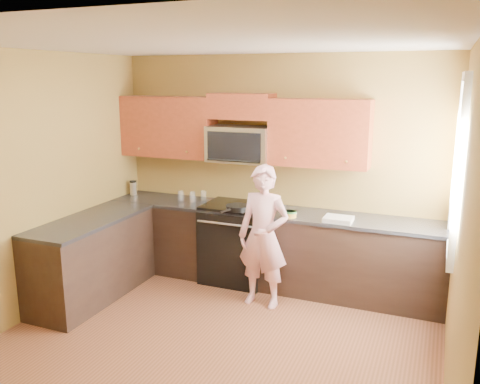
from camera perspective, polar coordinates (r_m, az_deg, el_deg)
The scene contains 27 objects.
floor at distance 4.79m, azimuth -3.87°, elevation -17.70°, with size 4.00×4.00×0.00m, color brown.
ceiling at distance 4.13m, azimuth -4.46°, elevation 16.55°, with size 4.00×4.00×0.00m, color white.
wall_back at distance 6.08m, azimuth 4.26°, elevation 2.58°, with size 4.00×4.00×0.00m, color olive.
wall_front at distance 2.72m, azimuth -23.58°, elevation -11.69°, with size 4.00×4.00×0.00m, color olive.
wall_left at distance 5.44m, azimuth -23.40°, elevation 0.32°, with size 4.00×4.00×0.00m, color olive.
wall_right at distance 3.85m, azimuth 23.73°, elevation -4.60°, with size 4.00×4.00×0.00m, color olive.
cabinet_back_run at distance 6.03m, azimuth 3.22°, elevation -6.43°, with size 4.00×0.60×0.88m, color black.
cabinet_left_run at distance 5.91m, azimuth -16.39°, elevation -7.37°, with size 0.60×1.60×0.88m, color black.
countertop_back at distance 5.89m, azimuth 3.25°, elevation -2.23°, with size 4.00×0.62×0.04m, color black.
countertop_left at distance 5.76m, azimuth -16.60°, elevation -3.09°, with size 0.62×1.60×0.04m, color black.
stove at distance 6.13m, azimuth -0.40°, elevation -5.73°, with size 0.76×0.65×0.95m, color black, non-canonical shape.
microwave at distance 6.01m, azimuth 0.04°, elevation 3.47°, with size 0.76×0.40×0.42m, color silver, non-canonical shape.
upper_cab_left at distance 6.47m, azimuth -7.99°, elevation 4.03°, with size 1.22×0.33×0.75m, color #943A22, non-canonical shape.
upper_cab_right at distance 5.76m, azimuth 8.88°, elevation 2.90°, with size 1.12×0.33×0.75m, color #943A22, non-canonical shape.
upper_cab_over_mw at distance 5.97m, azimuth 0.17°, elevation 9.69°, with size 0.76×0.33×0.30m, color #943A22.
window at distance 4.95m, azimuth 23.59°, elevation 2.70°, with size 0.06×1.06×1.66m, color white, non-canonical shape.
woman at distance 5.39m, azimuth 2.67°, elevation -5.07°, with size 0.56×0.37×1.54m, color pink.
frying_pan at distance 5.75m, azimuth -0.28°, elevation -2.07°, with size 0.27×0.47×0.06m, color black, non-canonical shape.
butter_tub at distance 5.59m, azimuth 5.76°, elevation -2.87°, with size 0.13×0.13×0.09m, color yellow, non-canonical shape.
toast_slice at distance 5.74m, azimuth 2.78°, elevation -2.34°, with size 0.11×0.11×0.01m, color #B27F47.
napkin_a at distance 5.74m, azimuth 0.51°, elevation -2.10°, with size 0.11×0.12×0.06m, color silver.
napkin_b at distance 5.64m, azimuth 5.85°, elevation -2.40°, with size 0.12×0.13×0.07m, color silver.
dish_towel at distance 5.50m, azimuth 11.08°, elevation -3.05°, with size 0.30×0.24×0.05m, color white.
travel_mug at distance 6.77m, azimuth -11.97°, elevation -0.31°, with size 0.09×0.09×0.19m, color silver, non-canonical shape.
glass_a at distance 6.29m, azimuth -5.39°, elevation -0.53°, with size 0.07×0.07×0.12m, color silver.
glass_b at distance 6.34m, azimuth -4.15°, elevation -0.39°, with size 0.07×0.07×0.12m, color silver.
glass_c at distance 6.36m, azimuth -6.70°, elevation -0.42°, with size 0.07×0.07×0.12m, color silver.
Camera 1 is at (1.84, -3.69, 2.43)m, focal length 37.66 mm.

